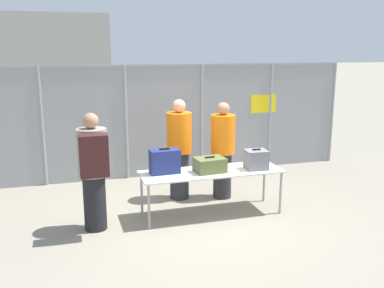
# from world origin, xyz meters

# --- Properties ---
(ground_plane) EXTENTS (120.00, 120.00, 0.00)m
(ground_plane) POSITION_xyz_m (0.00, 0.00, 0.00)
(ground_plane) COLOR gray
(fence_section) EXTENTS (8.13, 0.07, 2.33)m
(fence_section) POSITION_xyz_m (0.01, 2.44, 1.21)
(fence_section) COLOR gray
(fence_section) RESTS_ON ground_plane
(inspection_table) EXTENTS (2.29, 0.72, 0.73)m
(inspection_table) POSITION_xyz_m (0.21, 0.07, 0.68)
(inspection_table) COLOR silver
(inspection_table) RESTS_ON ground_plane
(suitcase_navy) EXTENTS (0.47, 0.27, 0.40)m
(suitcase_navy) POSITION_xyz_m (-0.53, 0.17, 0.92)
(suitcase_navy) COLOR navy
(suitcase_navy) RESTS_ON inspection_table
(suitcase_olive) EXTENTS (0.50, 0.38, 0.25)m
(suitcase_olive) POSITION_xyz_m (0.17, 0.04, 0.84)
(suitcase_olive) COLOR #566033
(suitcase_olive) RESTS_ON inspection_table
(suitcase_grey) EXTENTS (0.36, 0.33, 0.34)m
(suitcase_grey) POSITION_xyz_m (0.94, -0.02, 0.88)
(suitcase_grey) COLOR slate
(suitcase_grey) RESTS_ON inspection_table
(traveler_hooded) EXTENTS (0.43, 0.67, 1.75)m
(traveler_hooded) POSITION_xyz_m (-1.64, -0.05, 0.96)
(traveler_hooded) COLOR black
(traveler_hooded) RESTS_ON ground_plane
(security_worker_near) EXTENTS (0.43, 0.43, 1.73)m
(security_worker_near) POSITION_xyz_m (0.66, 0.78, 0.89)
(security_worker_near) COLOR #2D2D33
(security_worker_near) RESTS_ON ground_plane
(security_worker_far) EXTENTS (0.44, 0.44, 1.79)m
(security_worker_far) POSITION_xyz_m (-0.09, 0.96, 0.92)
(security_worker_far) COLOR #2D2D33
(security_worker_far) RESTS_ON ground_plane
(utility_trailer) EXTENTS (4.40, 1.92, 0.72)m
(utility_trailer) POSITION_xyz_m (1.04, 5.10, 0.41)
(utility_trailer) COLOR white
(utility_trailer) RESTS_ON ground_plane
(distant_hangar) EXTENTS (14.41, 8.27, 5.40)m
(distant_hangar) POSITION_xyz_m (-5.21, 34.76, 2.70)
(distant_hangar) COLOR #999993
(distant_hangar) RESTS_ON ground_plane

